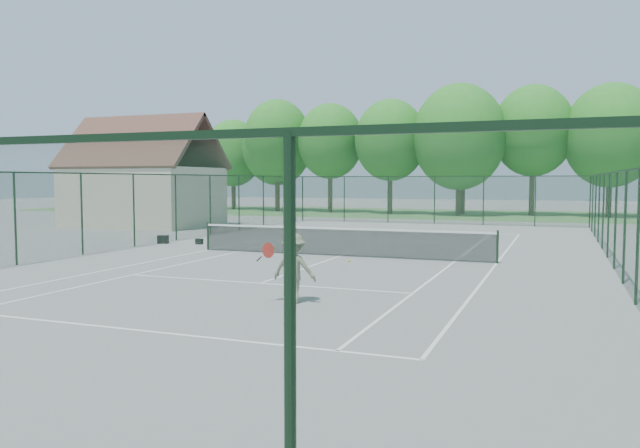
% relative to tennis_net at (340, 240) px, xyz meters
% --- Properties ---
extents(ground, '(140.00, 140.00, 0.00)m').
position_rel_tennis_net_xyz_m(ground, '(0.00, 0.00, -0.58)').
color(ground, gray).
rests_on(ground, ground).
extents(grass_far, '(80.00, 16.00, 0.01)m').
position_rel_tennis_net_xyz_m(grass_far, '(0.00, 30.00, -0.57)').
color(grass_far, '#447C3A').
rests_on(grass_far, ground).
extents(court_lines, '(11.05, 23.85, 0.01)m').
position_rel_tennis_net_xyz_m(court_lines, '(0.00, 0.00, -0.57)').
color(court_lines, white).
rests_on(court_lines, ground).
extents(tennis_net, '(11.08, 0.08, 1.10)m').
position_rel_tennis_net_xyz_m(tennis_net, '(0.00, 0.00, 0.00)').
color(tennis_net, black).
rests_on(tennis_net, ground).
extents(fence_enclosure, '(18.05, 36.05, 3.02)m').
position_rel_tennis_net_xyz_m(fence_enclosure, '(0.00, 0.00, 0.98)').
color(fence_enclosure, '#1A3520').
rests_on(fence_enclosure, ground).
extents(utility_building, '(8.60, 6.27, 6.63)m').
position_rel_tennis_net_xyz_m(utility_building, '(-16.00, 10.00, 2.54)').
color(utility_building, beige).
rests_on(utility_building, ground).
extents(tree_line_far, '(39.40, 6.40, 9.70)m').
position_rel_tennis_net_xyz_m(tree_line_far, '(0.00, 30.00, 5.42)').
color(tree_line_far, '#422B1F').
rests_on(tree_line_far, ground).
extents(sports_bag_a, '(0.51, 0.39, 0.36)m').
position_rel_tennis_net_xyz_m(sports_bag_a, '(-8.67, 1.51, -0.40)').
color(sports_bag_a, black).
rests_on(sports_bag_a, ground).
extents(sports_bag_b, '(0.35, 0.26, 0.24)m').
position_rel_tennis_net_xyz_m(sports_bag_b, '(-7.04, 1.81, -0.45)').
color(sports_bag_b, black).
rests_on(sports_bag_b, ground).
extents(tennis_player, '(2.03, 0.95, 1.55)m').
position_rel_tennis_net_xyz_m(tennis_player, '(1.88, -8.46, 0.20)').
color(tennis_player, '#65694D').
rests_on(tennis_player, ground).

